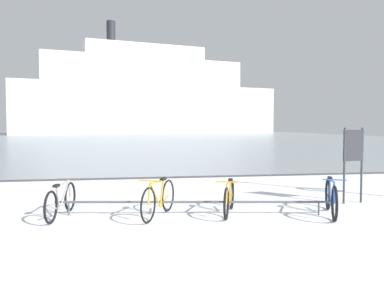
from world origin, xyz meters
TOP-DOWN VIEW (x-y plane):
  - ground at (0.00, 53.90)m, footprint 80.00×132.00m
  - bike_rack at (-0.65, 4.11)m, footprint 5.75×0.96m
  - bicycle_0 at (-3.36, 4.40)m, footprint 0.49×1.72m
  - bicycle_1 at (-1.38, 4.09)m, footprint 0.82×1.60m
  - bicycle_2 at (0.11, 4.10)m, footprint 0.70×1.59m
  - bicycle_3 at (2.18, 3.66)m, footprint 0.76×1.69m
  - info_sign at (3.35, 4.75)m, footprint 0.55×0.11m
  - ferry_ship at (2.28, 83.52)m, footprint 58.80×22.79m

SIDE VIEW (x-z plane):
  - ground at x=0.00m, z-range -0.08..0.00m
  - bike_rack at x=-0.65m, z-range 0.12..0.42m
  - bicycle_0 at x=-3.36m, z-range -0.03..0.72m
  - bicycle_2 at x=0.11m, z-range -0.04..0.73m
  - bicycle_3 at x=2.18m, z-range -0.04..0.78m
  - bicycle_1 at x=-1.38m, z-range -0.04..0.78m
  - info_sign at x=3.35m, z-range 0.31..2.14m
  - ferry_ship at x=2.28m, z-range -3.98..20.15m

